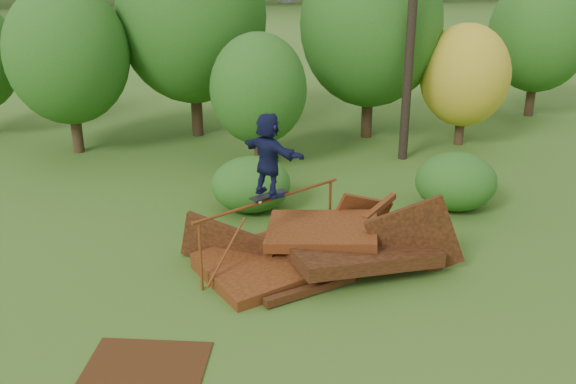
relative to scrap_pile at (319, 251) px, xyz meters
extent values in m
plane|color=#2D5116|center=(0.20, -1.67, -0.37)|extent=(240.00, 240.00, 0.00)
cube|color=#3F150B|center=(-0.68, 0.05, -0.19)|extent=(3.98, 3.30, 0.57)
cube|color=black|center=(0.82, -0.25, 0.05)|extent=(3.24, 2.36, 0.58)
cube|color=#3F150B|center=(0.12, 0.25, 0.33)|extent=(2.64, 2.08, 0.48)
cube|color=black|center=(1.92, -0.45, 0.28)|extent=(2.13, 0.48, 2.08)
cube|color=#3F150B|center=(1.12, 1.05, 0.18)|extent=(1.61, 0.58, 1.51)
cube|color=black|center=(-1.88, 0.45, -0.02)|extent=(2.00, 1.18, 1.42)
cube|color=black|center=(-0.38, -1.15, -0.25)|extent=(1.95, 0.89, 0.17)
cube|color=#3F150B|center=(1.52, 0.75, 0.58)|extent=(1.00, 0.95, 0.30)
cylinder|color=brown|center=(-2.46, -0.62, 0.37)|extent=(0.06, 0.06, 1.47)
cylinder|color=brown|center=(0.49, 1.18, 0.37)|extent=(0.06, 0.06, 1.47)
cylinder|color=brown|center=(-0.99, 0.28, 1.10)|extent=(3.24, 2.01, 0.06)
cube|color=black|center=(-1.01, 0.27, 1.21)|extent=(0.85, 0.64, 0.03)
cylinder|color=silver|center=(-1.22, 0.03, 1.16)|extent=(0.07, 0.06, 0.06)
cylinder|color=silver|center=(-1.32, 0.19, 1.16)|extent=(0.07, 0.06, 0.06)
cylinder|color=silver|center=(-0.69, 0.35, 1.16)|extent=(0.07, 0.06, 0.06)
cylinder|color=silver|center=(-0.79, 0.51, 1.16)|extent=(0.07, 0.06, 0.06)
imported|color=#12163A|center=(-1.01, 0.27, 2.08)|extent=(1.38, 1.56, 1.71)
cube|color=#3C200C|center=(-3.43, -2.94, -0.35)|extent=(2.19, 1.78, 0.03)
cylinder|color=black|center=(-6.18, 9.05, 0.51)|extent=(0.35, 0.35, 1.75)
ellipsoid|color=#174B14|center=(-6.18, 9.05, 2.81)|extent=(3.80, 3.80, 4.37)
cylinder|color=black|center=(-2.27, 10.45, 0.74)|extent=(0.39, 0.39, 2.22)
ellipsoid|color=#174B14|center=(-2.27, 10.45, 3.73)|extent=(5.02, 5.02, 5.77)
cylinder|color=black|center=(-0.49, 6.72, 0.29)|extent=(0.31, 0.31, 1.32)
ellipsoid|color=#174B14|center=(-0.49, 6.72, 2.03)|extent=(2.87, 2.87, 3.30)
cylinder|color=black|center=(3.59, 9.32, 0.67)|extent=(0.38, 0.38, 2.08)
ellipsoid|color=#174B14|center=(3.59, 9.32, 3.49)|extent=(4.75, 4.75, 5.46)
cylinder|color=black|center=(6.46, 7.96, 0.26)|extent=(0.31, 0.31, 1.26)
ellipsoid|color=#A58C19|center=(6.46, 7.96, 1.99)|extent=(2.92, 2.92, 3.36)
cylinder|color=black|center=(10.77, 11.24, 0.50)|extent=(0.35, 0.35, 1.74)
ellipsoid|color=#174B14|center=(10.77, 11.24, 2.80)|extent=(3.82, 3.82, 4.39)
ellipsoid|color=#174B14|center=(-1.08, 3.30, 0.33)|extent=(2.01, 1.86, 1.39)
ellipsoid|color=#174B14|center=(4.08, 2.61, 0.37)|extent=(2.07, 1.90, 1.47)
camera|label=1|loc=(-2.50, -11.84, 6.02)|focal=40.00mm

